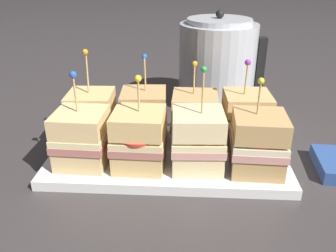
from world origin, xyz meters
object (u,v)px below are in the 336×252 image
object	(u,v)px
sandwich_front_center_left	(139,139)
sandwich_back_center_right	(194,118)
sandwich_front_far_right	(258,143)
sandwich_back_far_right	(246,119)
serving_platter	(168,156)
kettle_steel	(217,64)
sandwich_back_far_left	(92,116)
sandwich_front_center_right	(198,140)
sandwich_front_far_left	(82,138)
sandwich_back_center_left	(144,116)

from	to	relation	value
sandwich_front_center_left	sandwich_back_center_right	distance (m)	0.14
sandwich_front_center_left	sandwich_front_far_right	xyz separation A→B (m)	(0.20, -0.00, -0.00)
sandwich_front_center_left	sandwich_front_far_right	distance (m)	0.20
sandwich_front_far_right	sandwich_back_far_right	distance (m)	0.10
sandwich_front_center_left	sandwich_back_center_right	xyz separation A→B (m)	(0.10, 0.10, -0.00)
serving_platter	sandwich_front_far_right	distance (m)	0.17
serving_platter	kettle_steel	distance (m)	0.33
sandwich_back_far_left	kettle_steel	bearing A→B (deg)	43.14
sandwich_front_center_left	sandwich_front_center_right	xyz separation A→B (m)	(0.10, 0.00, -0.00)
serving_platter	sandwich_front_center_right	distance (m)	0.09
sandwich_front_center_right	sandwich_back_center_right	distance (m)	0.10
sandwich_back_center_right	kettle_steel	xyz separation A→B (m)	(0.06, 0.24, 0.04)
sandwich_front_center_left	sandwich_back_far_left	size ratio (longest dim) A/B	0.90
serving_platter	sandwich_front_center_left	bearing A→B (deg)	-132.59
sandwich_front_far_left	kettle_steel	bearing A→B (deg)	53.16
sandwich_back_far_right	sandwich_front_far_left	bearing A→B (deg)	-162.13
sandwich_back_center_right	sandwich_front_far_left	bearing A→B (deg)	-153.69
sandwich_front_far_left	sandwich_back_center_right	world-z (taller)	sandwich_front_far_left
sandwich_front_far_left	sandwich_front_far_right	xyz separation A→B (m)	(0.30, -0.01, 0.00)
serving_platter	sandwich_back_far_right	bearing A→B (deg)	17.81
serving_platter	sandwich_back_center_right	xyz separation A→B (m)	(0.05, 0.05, 0.06)
sandwich_back_center_right	sandwich_back_far_right	world-z (taller)	sandwich_back_far_right
sandwich_front_far_right	kettle_steel	world-z (taller)	kettle_steel
sandwich_back_center_left	kettle_steel	distance (m)	0.29
sandwich_back_center_left	sandwich_back_far_right	bearing A→B (deg)	-0.56
sandwich_front_center_right	sandwich_front_far_right	size ratio (longest dim) A/B	1.11
sandwich_back_center_right	kettle_steel	world-z (taller)	kettle_steel
sandwich_front_center_right	sandwich_back_center_left	xyz separation A→B (m)	(-0.10, 0.10, 0.00)
sandwich_front_far_left	sandwich_back_far_left	world-z (taller)	sandwich_back_far_left
sandwich_back_center_right	kettle_steel	bearing A→B (deg)	76.48
serving_platter	sandwich_front_far_right	world-z (taller)	sandwich_front_far_right
sandwich_front_center_left	sandwich_back_center_left	size ratio (longest dim) A/B	0.95
sandwich_front_far_left	sandwich_front_far_right	bearing A→B (deg)	-1.06
sandwich_back_center_left	sandwich_back_far_right	xyz separation A→B (m)	(0.20, -0.00, 0.00)
serving_platter	sandwich_back_center_left	world-z (taller)	sandwich_back_center_left
sandwich_front_far_left	sandwich_back_far_left	distance (m)	0.10
sandwich_front_far_left	sandwich_back_far_right	distance (m)	0.31
sandwich_back_far_right	kettle_steel	distance (m)	0.25
serving_platter	sandwich_back_center_right	distance (m)	0.09
sandwich_front_far_left	sandwich_back_far_left	bearing A→B (deg)	94.06
sandwich_front_center_right	sandwich_back_center_left	distance (m)	0.14
sandwich_front_center_right	kettle_steel	world-z (taller)	kettle_steel
sandwich_front_center_right	sandwich_back_center_left	size ratio (longest dim) A/B	1.04
serving_platter	kettle_steel	world-z (taller)	kettle_steel
sandwich_front_center_left	sandwich_front_far_right	world-z (taller)	same
sandwich_back_far_left	sandwich_back_far_right	bearing A→B (deg)	0.05
sandwich_back_far_left	sandwich_front_center_right	bearing A→B (deg)	-24.49
sandwich_back_center_left	sandwich_back_center_right	xyz separation A→B (m)	(0.10, -0.00, -0.00)
sandwich_front_far_right	kettle_steel	xyz separation A→B (m)	(-0.05, 0.34, 0.04)
sandwich_back_far_right	sandwich_back_center_left	bearing A→B (deg)	179.44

